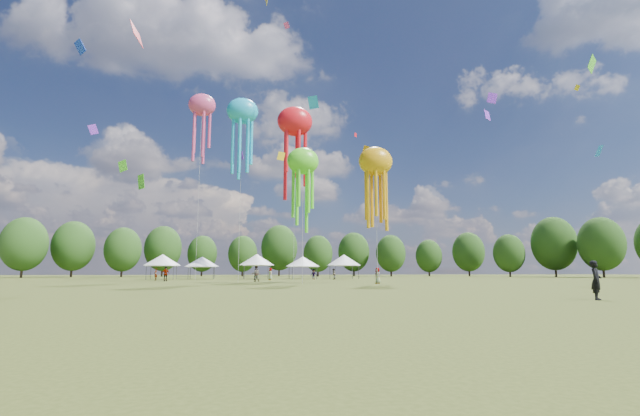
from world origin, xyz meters
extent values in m
plane|color=#384416|center=(0.00, 0.00, 0.00)|extent=(300.00, 300.00, 0.00)
imported|color=black|center=(7.89, -1.38, 0.83)|extent=(0.72, 0.70, 1.66)
imported|color=gray|center=(-4.47, 36.49, 0.93)|extent=(0.91, 0.72, 1.87)
imported|color=gray|center=(-1.98, 45.23, 0.86)|extent=(0.71, 0.93, 1.71)
imported|color=gray|center=(7.87, 48.49, 0.82)|extent=(0.70, 0.86, 1.64)
imported|color=gray|center=(5.00, 49.52, 0.78)|extent=(1.02, 0.61, 1.56)
imported|color=gray|center=(-15.44, 40.79, 0.90)|extent=(1.13, 0.93, 1.81)
imported|color=gray|center=(-3.94, 46.93, 0.78)|extent=(1.52, 0.85, 1.56)
imported|color=gray|center=(-17.43, 46.02, 0.83)|extent=(0.45, 0.64, 1.66)
imported|color=gray|center=(7.06, 25.15, 0.78)|extent=(0.69, 0.87, 1.57)
cylinder|color=#47474C|center=(-19.54, 50.97, 0.99)|extent=(0.08, 0.08, 1.98)
cylinder|color=#47474C|center=(-19.54, 54.76, 0.99)|extent=(0.08, 0.08, 1.98)
cylinder|color=#47474C|center=(-15.74, 50.97, 0.99)|extent=(0.08, 0.08, 1.98)
cylinder|color=#47474C|center=(-15.74, 54.76, 0.99)|extent=(0.08, 0.08, 1.98)
cube|color=white|center=(-17.64, 52.86, 2.03)|extent=(4.19, 4.19, 0.10)
cone|color=white|center=(-17.64, 52.86, 2.93)|extent=(5.45, 5.45, 1.70)
cylinder|color=#47474C|center=(-13.97, 54.54, 0.93)|extent=(0.08, 0.08, 1.87)
cylinder|color=#47474C|center=(-13.97, 58.38, 0.93)|extent=(0.08, 0.08, 1.87)
cylinder|color=#47474C|center=(-10.13, 54.54, 0.93)|extent=(0.08, 0.08, 1.87)
cylinder|color=#47474C|center=(-10.13, 58.38, 0.93)|extent=(0.08, 0.08, 1.87)
cube|color=white|center=(-12.05, 56.46, 1.92)|extent=(4.24, 4.24, 0.10)
cone|color=white|center=(-12.05, 56.46, 2.77)|extent=(5.51, 5.51, 1.60)
cylinder|color=#47474C|center=(-5.36, 53.67, 1.06)|extent=(0.08, 0.08, 2.12)
cylinder|color=#47474C|center=(-5.36, 57.70, 1.06)|extent=(0.08, 0.08, 2.12)
cylinder|color=#47474C|center=(-1.33, 53.67, 1.06)|extent=(0.08, 0.08, 2.12)
cylinder|color=#47474C|center=(-1.33, 57.70, 1.06)|extent=(0.08, 0.08, 2.12)
cube|color=white|center=(-3.34, 55.69, 2.17)|extent=(4.43, 4.43, 0.10)
cone|color=white|center=(-3.34, 55.69, 3.13)|extent=(5.76, 5.76, 1.82)
cylinder|color=#47474C|center=(2.20, 53.25, 0.96)|extent=(0.08, 0.08, 1.92)
cylinder|color=#47474C|center=(2.20, 57.25, 0.96)|extent=(0.08, 0.08, 1.92)
cylinder|color=#47474C|center=(6.20, 53.25, 0.96)|extent=(0.08, 0.08, 1.92)
cylinder|color=#47474C|center=(6.20, 57.25, 0.96)|extent=(0.08, 0.08, 1.92)
cube|color=white|center=(4.20, 55.25, 1.97)|extent=(4.40, 4.40, 0.10)
cone|color=white|center=(4.20, 55.25, 2.84)|extent=(5.71, 5.71, 1.64)
cylinder|color=#47474C|center=(8.74, 51.07, 1.04)|extent=(0.08, 0.08, 2.08)
cylinder|color=#47474C|center=(8.74, 54.94, 1.04)|extent=(0.08, 0.08, 2.08)
cylinder|color=#47474C|center=(12.61, 51.07, 1.04)|extent=(0.08, 0.08, 2.08)
cylinder|color=#47474C|center=(12.61, 54.94, 1.04)|extent=(0.08, 0.08, 2.08)
cube|color=white|center=(10.67, 53.01, 2.13)|extent=(4.27, 4.27, 0.10)
cone|color=white|center=(10.67, 53.01, 3.07)|extent=(5.55, 5.55, 1.78)
ellipsoid|color=#1AAFE2|center=(-6.61, 32.88, 19.86)|extent=(3.67, 2.57, 3.12)
cylinder|color=beige|center=(-6.61, 32.88, 9.93)|extent=(0.03, 0.03, 19.86)
ellipsoid|color=red|center=(1.54, 46.88, 23.95)|extent=(5.39, 3.77, 4.58)
cylinder|color=beige|center=(1.54, 46.88, 11.98)|extent=(0.03, 0.03, 23.95)
ellipsoid|color=orange|center=(6.78, 24.33, 12.35)|extent=(3.53, 2.47, 3.00)
cylinder|color=beige|center=(6.78, 24.33, 6.17)|extent=(0.03, 0.03, 12.35)
ellipsoid|color=#DB4077|center=(-12.17, 45.40, 24.98)|extent=(3.86, 2.70, 3.28)
cylinder|color=beige|center=(-12.17, 45.40, 12.49)|extent=(0.03, 0.03, 24.98)
ellipsoid|color=#5AEE27|center=(-0.52, 25.71, 12.36)|extent=(3.26, 2.28, 2.77)
cylinder|color=beige|center=(-0.52, 25.71, 6.18)|extent=(0.03, 0.03, 12.36)
cube|color=#8A32DE|center=(-6.20, 69.95, 24.08)|extent=(1.14, 1.32, 2.00)
cube|color=red|center=(15.44, 61.89, 27.29)|extent=(0.60, 0.46, 0.88)
cube|color=yellow|center=(-0.72, 44.90, 17.86)|extent=(1.27, 0.33, 1.48)
cube|color=#5AEE27|center=(27.14, 17.55, 21.58)|extent=(1.56, 0.72, 1.78)
cube|color=#DB4077|center=(0.72, 52.36, 42.82)|extent=(1.13, 0.44, 1.25)
cube|color=#8A32DE|center=(27.43, 34.99, 25.02)|extent=(1.56, 0.51, 1.82)
cube|color=red|center=(-17.29, 26.11, 24.64)|extent=(1.36, 2.79, 2.77)
cube|color=#5AEE27|center=(-22.52, 58.85, 15.98)|extent=(1.50, 1.54, 2.51)
cube|color=#1B40FA|center=(-22.21, 25.73, 22.54)|extent=(1.29, 0.91, 1.35)
cube|color=#1AAFE2|center=(5.68, 54.00, 30.07)|extent=(2.10, 1.02, 2.30)
cube|color=#8A32DE|center=(34.28, 47.04, 27.32)|extent=(1.33, 1.09, 1.96)
cube|color=orange|center=(17.60, 62.23, 24.63)|extent=(1.30, 0.94, 1.73)
cube|color=yellow|center=(34.40, 27.55, 23.96)|extent=(0.69, 0.35, 0.80)
cube|color=#5AEE27|center=(-26.93, 64.76, 19.87)|extent=(1.92, 1.00, 2.45)
cube|color=#1B40FA|center=(1.33, 47.87, 17.85)|extent=(1.01, 1.21, 1.41)
cube|color=#1AAFE2|center=(35.95, 26.72, 15.68)|extent=(0.77, 1.46, 1.56)
cube|color=#8A32DE|center=(-22.37, 31.93, 16.31)|extent=(1.06, 0.50, 1.27)
cylinder|color=#38281C|center=(-47.17, 78.19, 1.68)|extent=(0.44, 0.44, 3.36)
ellipsoid|color=#254617|center=(-47.17, 78.19, 6.51)|extent=(8.40, 8.40, 10.51)
cylinder|color=#38281C|center=(-40.68, 85.49, 1.71)|extent=(0.44, 0.44, 3.41)
ellipsoid|color=#254617|center=(-40.68, 85.49, 6.61)|extent=(8.53, 8.53, 10.66)
cylinder|color=#38281C|center=(-30.60, 85.02, 1.53)|extent=(0.44, 0.44, 3.07)
ellipsoid|color=#254617|center=(-30.60, 85.02, 5.94)|extent=(7.66, 7.66, 9.58)
cylinder|color=#38281C|center=(-23.51, 93.33, 1.72)|extent=(0.44, 0.44, 3.43)
ellipsoid|color=#254617|center=(-23.51, 93.33, 6.65)|extent=(8.58, 8.58, 10.73)
cylinder|color=#38281C|center=(-14.76, 98.96, 1.47)|extent=(0.44, 0.44, 2.95)
ellipsoid|color=#254617|center=(-14.76, 98.96, 5.71)|extent=(7.37, 7.37, 9.21)
cylinder|color=#38281C|center=(-4.70, 95.06, 1.45)|extent=(0.44, 0.44, 2.89)
ellipsoid|color=#254617|center=(-4.70, 95.06, 5.61)|extent=(7.23, 7.23, 9.04)
cylinder|color=#38281C|center=(4.91, 99.49, 1.92)|extent=(0.44, 0.44, 3.84)
ellipsoid|color=#254617|center=(4.91, 99.49, 7.44)|extent=(9.60, 9.60, 11.99)
cylinder|color=#38281C|center=(13.19, 88.44, 1.42)|extent=(0.44, 0.44, 2.84)
ellipsoid|color=#254617|center=(13.19, 88.44, 5.51)|extent=(7.11, 7.11, 8.89)
cylinder|color=#38281C|center=(22.93, 91.04, 1.58)|extent=(0.44, 0.44, 3.16)
ellipsoid|color=#254617|center=(22.93, 91.04, 6.13)|extent=(7.91, 7.91, 9.88)
cylinder|color=#38281C|center=(30.69, 85.29, 1.44)|extent=(0.44, 0.44, 2.88)
ellipsoid|color=#254617|center=(30.69, 85.29, 5.59)|extent=(7.21, 7.21, 9.01)
cylinder|color=#38281C|center=(41.52, 87.24, 1.31)|extent=(0.44, 0.44, 2.63)
ellipsoid|color=#254617|center=(41.52, 87.24, 5.09)|extent=(6.57, 6.57, 8.22)
cylinder|color=#38281C|center=(50.52, 83.73, 1.56)|extent=(0.44, 0.44, 3.13)
ellipsoid|color=#254617|center=(50.52, 83.73, 6.06)|extent=(7.81, 7.81, 9.77)
cylinder|color=#38281C|center=(53.64, 71.81, 1.36)|extent=(0.44, 0.44, 2.72)
ellipsoid|color=#254617|center=(53.64, 71.81, 5.27)|extent=(6.80, 6.80, 8.50)
cylinder|color=#38281C|center=(62.96, 68.92, 1.90)|extent=(0.44, 0.44, 3.81)
ellipsoid|color=#254617|center=(62.96, 68.92, 7.38)|extent=(9.52, 9.52, 11.90)
cylinder|color=#38281C|center=(66.57, 59.80, 1.76)|extent=(0.44, 0.44, 3.51)
ellipsoid|color=#254617|center=(66.57, 59.80, 6.80)|extent=(8.78, 8.78, 10.97)
camera|label=1|loc=(-7.37, -17.84, 1.20)|focal=24.89mm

